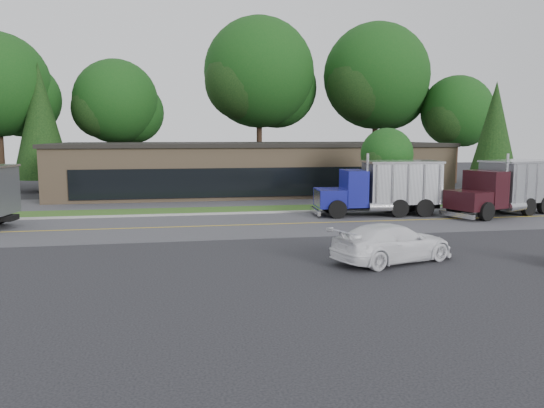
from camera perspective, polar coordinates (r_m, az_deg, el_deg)
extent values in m
plane|color=#35353A|center=(20.78, 1.97, -6.37)|extent=(140.00, 140.00, 0.00)
cube|color=#57575C|center=(29.46, -1.68, -2.26)|extent=(60.00, 8.00, 0.02)
cube|color=gold|center=(29.46, -1.68, -2.26)|extent=(60.00, 0.12, 0.01)
cube|color=#9E9E99|center=(33.57, -2.73, -1.07)|extent=(60.00, 0.30, 0.12)
cube|color=#316422|center=(35.34, -3.10, -0.64)|extent=(60.00, 3.40, 0.03)
cube|color=#57575C|center=(40.26, -3.97, 0.34)|extent=(60.00, 7.00, 0.02)
cube|color=#876E53|center=(46.25, -2.32, 3.76)|extent=(32.00, 12.00, 4.00)
cylinder|color=#382619|center=(54.14, -27.07, 4.06)|extent=(0.56, 0.56, 5.08)
sphere|color=#103E11|center=(54.82, -25.31, 10.19)|extent=(6.96, 6.96, 6.96)
cylinder|color=#382619|center=(54.11, -16.23, 4.21)|extent=(0.56, 0.56, 4.40)
sphere|color=#103E11|center=(54.14, -16.46, 10.54)|extent=(8.05, 8.05, 8.05)
sphere|color=#103E11|center=(54.95, -14.72, 9.49)|extent=(6.04, 6.04, 6.04)
sphere|color=black|center=(53.50, -17.88, 9.71)|extent=(5.53, 5.53, 5.53)
cylinder|color=#382619|center=(54.39, -1.37, 5.38)|extent=(0.56, 0.56, 6.02)
sphere|color=#103E11|center=(54.72, -1.40, 13.96)|extent=(11.01, 11.01, 11.01)
sphere|color=#103E11|center=(56.27, 0.52, 12.37)|extent=(8.26, 8.26, 8.26)
sphere|color=black|center=(53.36, -3.10, 13.00)|extent=(7.57, 7.57, 7.57)
cylinder|color=#382619|center=(56.52, 10.95, 5.25)|extent=(0.56, 0.56, 5.89)
sphere|color=#103E11|center=(56.80, 11.16, 13.34)|extent=(10.78, 10.78, 10.78)
sphere|color=#103E11|center=(58.66, 12.52, 11.79)|extent=(8.08, 8.08, 8.08)
sphere|color=black|center=(55.17, 9.85, 12.50)|extent=(7.41, 7.41, 7.41)
cylinder|color=#382619|center=(58.13, 19.04, 4.09)|extent=(0.56, 0.56, 3.97)
sphere|color=#103E11|center=(58.11, 19.27, 9.39)|extent=(7.25, 7.25, 7.25)
sphere|color=#103E11|center=(59.54, 19.96, 8.43)|extent=(5.44, 5.44, 5.44)
sphere|color=black|center=(56.94, 18.57, 8.79)|extent=(4.99, 4.99, 4.99)
cylinder|color=#382619|center=(51.30, -23.31, 1.84)|extent=(0.44, 0.44, 1.00)
cone|color=black|center=(51.12, -23.64, 8.18)|extent=(4.94, 4.94, 10.11)
cylinder|color=#382619|center=(45.06, 22.52, 1.19)|extent=(0.44, 0.44, 1.00)
cone|color=black|center=(44.84, 22.80, 6.90)|extent=(3.99, 3.99, 8.17)
cylinder|color=#382619|center=(37.74, 12.14, 1.22)|extent=(0.56, 0.56, 1.97)
sphere|color=#103E11|center=(37.56, 12.25, 5.28)|extent=(3.60, 3.60, 3.60)
sphere|color=#103E11|center=(38.25, 12.91, 4.62)|extent=(2.70, 2.70, 2.70)
sphere|color=black|center=(37.05, 11.62, 4.75)|extent=(2.48, 2.48, 2.48)
cube|color=black|center=(33.67, 11.61, -0.21)|extent=(7.36, 1.48, 0.28)
cube|color=navy|center=(32.76, 6.33, 0.66)|extent=(1.90, 2.41, 1.10)
cube|color=navy|center=(33.04, 8.77, 1.72)|extent=(1.43, 2.48, 2.20)
cube|color=black|center=(32.86, 7.85, 2.41)|extent=(0.20, 2.10, 0.90)
cube|color=silver|center=(33.92, 13.72, 2.25)|extent=(4.53, 2.78, 2.50)
cube|color=silver|center=(33.84, 13.79, 4.45)|extent=(4.69, 2.94, 0.12)
cylinder|color=black|center=(33.98, 6.16, -0.03)|extent=(1.12, 0.42, 1.10)
cylinder|color=black|center=(31.76, 7.05, -0.56)|extent=(1.12, 0.42, 1.10)
cylinder|color=black|center=(35.26, 13.49, 0.08)|extent=(1.12, 0.42, 1.10)
cylinder|color=black|center=(33.12, 14.84, -0.43)|extent=(1.12, 0.42, 1.10)
cube|color=black|center=(36.16, 23.63, -0.16)|extent=(7.38, 3.54, 0.28)
cube|color=black|center=(33.53, 20.38, 0.39)|extent=(2.48, 2.78, 1.10)
cube|color=black|center=(34.61, 21.97, 1.53)|extent=(2.05, 2.70, 2.20)
cube|color=black|center=(34.12, 21.42, 2.15)|extent=(0.78, 1.99, 0.90)
cube|color=silver|center=(37.08, 24.93, 2.20)|extent=(5.07, 3.90, 2.50)
cube|color=silver|center=(37.00, 25.04, 4.20)|extent=(5.27, 4.09, 0.12)
cylinder|color=black|center=(34.45, 19.04, -0.29)|extent=(1.15, 0.71, 1.10)
cylinder|color=black|center=(33.01, 22.06, -0.75)|extent=(1.15, 0.71, 1.10)
cylinder|color=black|center=(38.14, 23.68, 0.20)|extent=(1.15, 0.71, 1.10)
cylinder|color=black|center=(36.85, 26.56, -0.19)|extent=(1.15, 0.71, 1.10)
imported|color=white|center=(21.41, 12.83, -4.08)|extent=(5.56, 3.65, 1.50)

